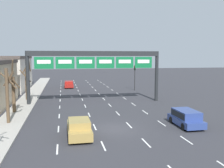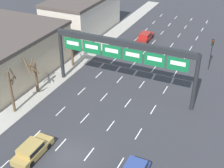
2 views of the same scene
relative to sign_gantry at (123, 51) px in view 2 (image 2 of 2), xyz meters
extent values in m
plane|color=#333338|center=(0.00, -13.02, -5.86)|extent=(220.00, 220.00, 0.00)
cube|color=white|center=(-4.95, -17.02, -5.86)|extent=(0.12, 2.00, 0.01)
cube|color=white|center=(-4.95, -12.02, -5.86)|extent=(0.12, 2.00, 0.01)
cube|color=white|center=(-4.95, -7.02, -5.86)|extent=(0.12, 2.00, 0.01)
cube|color=white|center=(-4.95, -2.02, -5.86)|extent=(0.12, 2.00, 0.01)
cube|color=white|center=(-4.95, 2.98, -5.86)|extent=(0.12, 2.00, 0.01)
cube|color=white|center=(-4.95, 7.98, -5.86)|extent=(0.12, 2.00, 0.01)
cube|color=white|center=(-4.95, 12.98, -5.86)|extent=(0.12, 2.00, 0.01)
cube|color=white|center=(-4.95, 17.98, -5.86)|extent=(0.12, 2.00, 0.01)
cube|color=white|center=(-4.95, 22.98, -5.86)|extent=(0.12, 2.00, 0.01)
cube|color=white|center=(-4.95, 27.98, -5.86)|extent=(0.12, 2.00, 0.01)
cube|color=white|center=(-4.95, 32.98, -5.86)|extent=(0.12, 2.00, 0.01)
cube|color=white|center=(-1.65, -12.02, -5.86)|extent=(0.12, 2.00, 0.01)
cube|color=white|center=(-1.65, -7.02, -5.86)|extent=(0.12, 2.00, 0.01)
cube|color=white|center=(-1.65, -2.02, -5.86)|extent=(0.12, 2.00, 0.01)
cube|color=white|center=(-1.65, 2.98, -5.86)|extent=(0.12, 2.00, 0.01)
cube|color=white|center=(-1.65, 7.98, -5.86)|extent=(0.12, 2.00, 0.01)
cube|color=white|center=(-1.65, 12.98, -5.86)|extent=(0.12, 2.00, 0.01)
cube|color=white|center=(-1.65, 17.98, -5.86)|extent=(0.12, 2.00, 0.01)
cube|color=white|center=(-1.65, 22.98, -5.86)|extent=(0.12, 2.00, 0.01)
cube|color=white|center=(-1.65, 27.98, -5.86)|extent=(0.12, 2.00, 0.01)
cube|color=white|center=(-1.65, 32.98, -5.86)|extent=(0.12, 2.00, 0.01)
cube|color=white|center=(1.65, -12.02, -5.86)|extent=(0.12, 2.00, 0.01)
cube|color=white|center=(1.65, -7.02, -5.86)|extent=(0.12, 2.00, 0.01)
cube|color=white|center=(1.65, -2.02, -5.86)|extent=(0.12, 2.00, 0.01)
cube|color=white|center=(1.65, 2.98, -5.86)|extent=(0.12, 2.00, 0.01)
cube|color=white|center=(1.65, 7.98, -5.86)|extent=(0.12, 2.00, 0.01)
cube|color=white|center=(1.65, 12.98, -5.86)|extent=(0.12, 2.00, 0.01)
cube|color=white|center=(1.65, 17.98, -5.86)|extent=(0.12, 2.00, 0.01)
cube|color=white|center=(1.65, 22.98, -5.86)|extent=(0.12, 2.00, 0.01)
cube|color=white|center=(1.65, 27.98, -5.86)|extent=(0.12, 2.00, 0.01)
cube|color=white|center=(1.65, 32.98, -5.86)|extent=(0.12, 2.00, 0.01)
cube|color=white|center=(4.95, -12.02, -5.86)|extent=(0.12, 2.00, 0.01)
cube|color=white|center=(4.95, -7.02, -5.86)|extent=(0.12, 2.00, 0.01)
cube|color=white|center=(4.95, -2.02, -5.86)|extent=(0.12, 2.00, 0.01)
cube|color=white|center=(4.95, 2.98, -5.86)|extent=(0.12, 2.00, 0.01)
cube|color=white|center=(4.95, 7.98, -5.86)|extent=(0.12, 2.00, 0.01)
cube|color=white|center=(4.95, 12.98, -5.86)|extent=(0.12, 2.00, 0.01)
cube|color=white|center=(4.95, 17.98, -5.86)|extent=(0.12, 2.00, 0.01)
cube|color=white|center=(4.95, 22.98, -5.86)|extent=(0.12, 2.00, 0.01)
cube|color=white|center=(4.95, 27.98, -5.86)|extent=(0.12, 2.00, 0.01)
cube|color=white|center=(4.95, 32.98, -5.86)|extent=(0.12, 2.00, 0.01)
cylinder|color=#232628|center=(-9.05, 0.05, -2.23)|extent=(0.49, 0.49, 7.27)
cylinder|color=#232628|center=(9.05, 0.05, -2.23)|extent=(0.49, 0.49, 7.27)
cube|color=#232628|center=(0.00, 0.05, 1.06)|extent=(18.10, 0.60, 0.70)
cube|color=#116B38|center=(-6.89, -0.29, -0.18)|extent=(2.51, 0.08, 1.58)
cube|color=white|center=(-6.89, -0.33, -0.04)|extent=(1.75, 0.02, 0.51)
cube|color=#116B38|center=(-4.13, -0.29, -0.18)|extent=(2.51, 0.08, 1.58)
cube|color=white|center=(-4.13, -0.33, -0.04)|extent=(1.75, 0.02, 0.51)
cube|color=#116B38|center=(-1.38, -0.29, -0.18)|extent=(2.51, 0.08, 1.58)
cube|color=white|center=(-1.38, -0.33, -0.04)|extent=(1.75, 0.02, 0.51)
cube|color=#116B38|center=(1.38, -0.29, -0.18)|extent=(2.51, 0.08, 1.58)
cube|color=white|center=(1.38, -0.33, -0.04)|extent=(1.75, 0.02, 0.51)
cube|color=#116B38|center=(4.13, -0.29, -0.18)|extent=(2.51, 0.08, 1.58)
cube|color=white|center=(4.13, -0.33, -0.04)|extent=(1.75, 0.02, 0.51)
cube|color=#116B38|center=(6.89, -0.29, -0.18)|extent=(2.51, 0.08, 1.58)
cube|color=white|center=(6.89, -0.33, -0.04)|extent=(1.75, 0.02, 0.51)
cube|color=#C6B293|center=(-18.39, -1.82, -3.07)|extent=(13.88, 16.58, 5.59)
cube|color=beige|center=(-15.68, 17.29, -2.81)|extent=(8.46, 15.67, 6.11)
cylinder|color=black|center=(5.95, -12.10, -5.53)|extent=(0.22, 0.66, 0.66)
cube|color=maroon|center=(-3.29, 18.14, -5.31)|extent=(1.77, 4.35, 0.71)
cube|color=maroon|center=(-3.29, 17.88, -4.69)|extent=(1.63, 2.26, 0.52)
cube|color=black|center=(-3.29, 17.88, -4.69)|extent=(1.66, 2.08, 0.37)
cylinder|color=black|center=(-4.09, 19.45, -5.53)|extent=(0.22, 0.66, 0.66)
cylinder|color=black|center=(-2.49, 19.45, -5.53)|extent=(0.22, 0.66, 0.66)
cylinder|color=black|center=(-4.09, 16.84, -5.53)|extent=(0.22, 0.66, 0.66)
cylinder|color=black|center=(-2.49, 16.84, -5.53)|extent=(0.22, 0.66, 0.66)
cube|color=#A88947|center=(-3.24, -14.43, -5.32)|extent=(1.83, 4.55, 0.67)
cube|color=#A88947|center=(-3.24, -14.70, -4.69)|extent=(1.68, 2.37, 0.59)
cube|color=black|center=(-3.24, -14.70, -4.69)|extent=(1.72, 2.18, 0.42)
cylinder|color=black|center=(-4.07, -13.06, -5.53)|extent=(0.22, 0.66, 0.66)
cylinder|color=black|center=(-2.42, -13.06, -5.53)|extent=(0.22, 0.66, 0.66)
cylinder|color=black|center=(-4.07, -15.79, -5.53)|extent=(0.22, 0.66, 0.66)
cylinder|color=black|center=(-2.42, -15.79, -5.53)|extent=(0.22, 0.66, 0.66)
cylinder|color=black|center=(9.04, 11.31, -3.91)|extent=(0.12, 0.12, 3.90)
cube|color=black|center=(9.04, 11.31, -1.52)|extent=(0.30, 0.24, 0.90)
sphere|color=red|center=(9.04, 11.18, -1.22)|extent=(0.20, 0.20, 0.20)
sphere|color=#412F0C|center=(9.04, 11.18, -1.52)|extent=(0.20, 0.20, 0.20)
sphere|color=#0E3515|center=(9.04, 11.18, -1.82)|extent=(0.20, 0.20, 0.20)
cylinder|color=brown|center=(-9.72, -9.46, -3.07)|extent=(0.31, 0.31, 5.28)
cylinder|color=brown|center=(-9.52, -9.05, -1.34)|extent=(0.98, 0.56, 1.26)
cylinder|color=brown|center=(-9.71, -9.07, -1.67)|extent=(0.89, 0.16, 1.06)
cylinder|color=brown|center=(-9.52, -9.07, -1.64)|extent=(0.95, 0.58, 1.60)
cylinder|color=brown|center=(-9.20, -9.28, -0.60)|extent=(0.53, 1.20, 1.96)
cylinder|color=brown|center=(-10.06, -4.55, -3.68)|extent=(0.39, 0.39, 4.06)
cylinder|color=brown|center=(-10.55, -5.36, -1.76)|extent=(1.80, 1.19, 1.49)
cylinder|color=brown|center=(-10.62, -4.58, -2.16)|extent=(0.25, 1.28, 1.78)
cylinder|color=brown|center=(-9.76, -4.95, -2.26)|extent=(1.02, 0.82, 1.42)
cylinder|color=brown|center=(-10.13, -5.09, -2.36)|extent=(1.24, 0.33, 1.31)
cylinder|color=brown|center=(-9.76, 3.78, -3.33)|extent=(0.36, 0.36, 4.76)
cylinder|color=brown|center=(-9.95, 4.06, -1.21)|extent=(0.78, 0.60, 1.22)
cylinder|color=brown|center=(-9.24, 3.75, -0.74)|extent=(0.22, 1.18, 1.66)
cylinder|color=brown|center=(-9.79, 3.05, -2.14)|extent=(1.57, 0.23, 1.85)
cylinder|color=brown|center=(-9.41, 3.87, -2.04)|extent=(0.38, 0.88, 1.45)
camera|label=1|loc=(-4.44, -34.50, 0.68)|focal=40.00mm
camera|label=2|loc=(13.44, -31.93, 15.67)|focal=50.00mm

